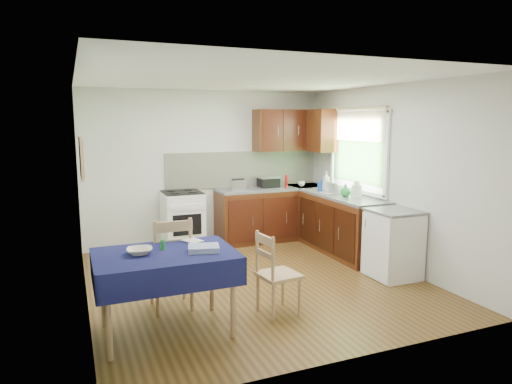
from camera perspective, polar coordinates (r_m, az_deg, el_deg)
name	(u,v)px	position (r m, az deg, el deg)	size (l,w,h in m)	color
floor	(255,280)	(5.90, -0.13, -11.00)	(4.20, 4.20, 0.00)	#482F13
ceiling	(255,79)	(5.58, -0.14, 13.95)	(4.00, 4.20, 0.02)	white
wall_back	(207,167)	(7.58, -6.14, 3.08)	(4.00, 0.02, 2.50)	silver
wall_front	(353,215)	(3.77, 12.00, -2.87)	(4.00, 0.02, 2.50)	silver
wall_left	(81,193)	(5.20, -21.00, -0.08)	(0.02, 4.20, 2.50)	white
wall_right	(388,176)	(6.62, 16.14, 1.95)	(0.02, 4.20, 2.50)	silver
base_cabinets	(303,219)	(7.44, 5.92, -3.42)	(1.90, 2.30, 0.86)	#361009
worktop_back	(272,188)	(7.70, 2.06, 0.44)	(1.90, 0.60, 0.04)	slate
worktop_right	(343,196)	(7.02, 10.80, -0.54)	(0.60, 1.70, 0.04)	slate
worktop_corner	(306,186)	(7.99, 6.31, 0.70)	(0.60, 0.60, 0.04)	slate
splashback	(244,169)	(7.77, -1.49, 2.90)	(2.70, 0.02, 0.60)	#F2EDCD
upper_cabinets	(298,130)	(7.83, 5.30, 7.67)	(1.20, 0.85, 0.70)	#361009
stove	(183,220)	(7.29, -9.15, -3.51)	(0.60, 0.61, 0.92)	white
window	(358,145)	(7.13, 12.60, 5.79)	(0.04, 1.48, 1.26)	#2A5924
fridge	(393,244)	(6.16, 16.79, -6.24)	(0.58, 0.60, 0.89)	white
corkboard	(81,158)	(5.46, -20.98, 4.01)	(0.04, 0.62, 0.47)	#A58652
dining_table	(165,263)	(4.41, -11.26, -8.74)	(1.30, 0.88, 0.79)	#111043
chair_far	(171,261)	(4.98, -10.55, -8.44)	(0.45, 0.45, 1.01)	#A58652
chair_near	(275,271)	(4.80, 2.38, -9.86)	(0.43, 0.43, 0.88)	#A58652
toaster	(238,185)	(7.35, -2.27, 0.88)	(0.25, 0.15, 0.19)	silver
sandwich_press	(268,182)	(7.72, 1.56, 1.29)	(0.32, 0.28, 0.19)	black
sauce_bottle	(286,181)	(7.66, 3.81, 1.32)	(0.05, 0.05, 0.21)	red
yellow_packet	(265,182)	(7.76, 1.15, 1.20)	(0.11, 0.07, 0.15)	yellow
dish_rack	(333,192)	(7.12, 9.60, -0.02)	(0.38, 0.29, 0.18)	gray
kettle	(357,190)	(6.79, 12.48, 0.23)	(0.15, 0.15, 0.25)	white
cup	(301,184)	(7.84, 5.71, 1.02)	(0.11, 0.11, 0.09)	white
soap_bottle_a	(326,181)	(7.34, 8.76, 1.34)	(0.12, 0.12, 0.32)	white
soap_bottle_b	(322,184)	(7.39, 8.23, 0.98)	(0.09, 0.10, 0.21)	#1D48AE
soap_bottle_c	(345,190)	(6.85, 11.12, 0.20)	(0.15, 0.15, 0.19)	green
plate_bowl	(140,251)	(4.38, -14.35, -7.16)	(0.23, 0.23, 0.06)	beige
book	(187,242)	(4.67, -8.61, -6.23)	(0.15, 0.20, 0.02)	white
spice_jar	(163,245)	(4.47, -11.58, -6.46)	(0.05, 0.05, 0.10)	#24872E
tea_towel	(204,248)	(4.37, -6.56, -7.00)	(0.29, 0.23, 0.05)	navy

